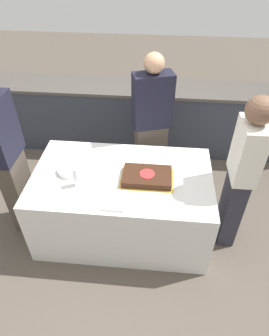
{
  "coord_description": "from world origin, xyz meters",
  "views": [
    {
      "loc": [
        0.31,
        -2.07,
        2.61
      ],
      "look_at": [
        0.12,
        0.0,
        0.85
      ],
      "focal_mm": 32.0,
      "sensor_mm": 36.0,
      "label": 1
    }
  ],
  "objects_px": {
    "person_cutting_cake": "(151,126)",
    "person_seated_left": "(8,158)",
    "cake": "(147,177)",
    "plate_stack": "(70,170)",
    "wine_glass": "(76,175)",
    "person_seated_right": "(241,174)"
  },
  "relations": [
    {
      "from": "person_seated_left",
      "to": "person_seated_right",
      "type": "relative_size",
      "value": 1.05
    },
    {
      "from": "person_seated_left",
      "to": "plate_stack",
      "type": "bearing_deg",
      "value": -89.44
    },
    {
      "from": "plate_stack",
      "to": "wine_glass",
      "type": "relative_size",
      "value": 1.19
    },
    {
      "from": "cake",
      "to": "wine_glass",
      "type": "bearing_deg",
      "value": -167.75
    },
    {
      "from": "cake",
      "to": "plate_stack",
      "type": "relative_size",
      "value": 2.18
    },
    {
      "from": "cake",
      "to": "person_seated_right",
      "type": "height_order",
      "value": "person_seated_right"
    },
    {
      "from": "wine_glass",
      "to": "person_seated_right",
      "type": "bearing_deg",
      "value": 6.45
    },
    {
      "from": "plate_stack",
      "to": "person_seated_right",
      "type": "height_order",
      "value": "person_seated_right"
    },
    {
      "from": "cake",
      "to": "person_seated_left",
      "type": "distance_m",
      "value": 1.31
    },
    {
      "from": "cake",
      "to": "plate_stack",
      "type": "distance_m",
      "value": 0.73
    },
    {
      "from": "cake",
      "to": "wine_glass",
      "type": "height_order",
      "value": "wine_glass"
    },
    {
      "from": "wine_glass",
      "to": "person_seated_left",
      "type": "bearing_deg",
      "value": 166.55
    },
    {
      "from": "plate_stack",
      "to": "person_seated_right",
      "type": "bearing_deg",
      "value": -0.2
    },
    {
      "from": "person_cutting_cake",
      "to": "wine_glass",
      "type": "bearing_deg",
      "value": 36.74
    },
    {
      "from": "wine_glass",
      "to": "person_seated_left",
      "type": "relative_size",
      "value": 0.11
    },
    {
      "from": "person_seated_left",
      "to": "person_cutting_cake",
      "type": "bearing_deg",
      "value": -61.13
    },
    {
      "from": "person_cutting_cake",
      "to": "person_seated_left",
      "type": "bearing_deg",
      "value": 10.63
    },
    {
      "from": "wine_glass",
      "to": "person_seated_right",
      "type": "distance_m",
      "value": 1.46
    },
    {
      "from": "person_seated_right",
      "to": "person_cutting_cake",
      "type": "bearing_deg",
      "value": -130.89
    },
    {
      "from": "person_seated_left",
      "to": "person_seated_right",
      "type": "distance_m",
      "value": 2.13
    },
    {
      "from": "person_cutting_cake",
      "to": "plate_stack",
      "type": "bearing_deg",
      "value": 25.9
    },
    {
      "from": "plate_stack",
      "to": "person_cutting_cake",
      "type": "distance_m",
      "value": 1.03
    }
  ]
}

